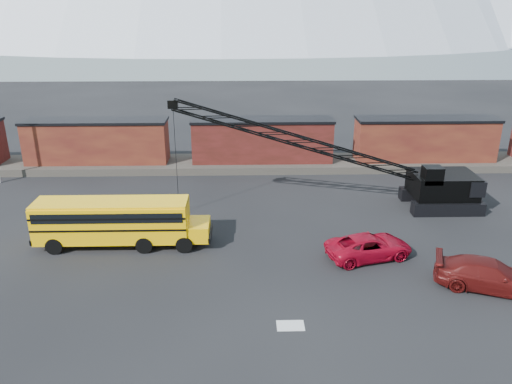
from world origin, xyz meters
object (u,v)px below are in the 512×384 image
(red_pickup, at_px, (369,246))
(crawler_crane, at_px, (322,148))
(maroon_suv, at_px, (489,275))
(school_bus, at_px, (118,221))

(red_pickup, xyz_separation_m, crawler_crane, (-2.04, 8.06, 4.21))
(red_pickup, xyz_separation_m, maroon_suv, (5.93, -3.85, 0.09))
(red_pickup, bearing_deg, crawler_crane, -0.86)
(red_pickup, height_order, maroon_suv, maroon_suv)
(red_pickup, bearing_deg, school_bus, 67.56)
(school_bus, bearing_deg, crawler_crane, 22.55)
(maroon_suv, bearing_deg, school_bus, 94.67)
(maroon_suv, bearing_deg, crawler_crane, 53.47)
(red_pickup, relative_size, crawler_crane, 0.23)
(red_pickup, height_order, crawler_crane, crawler_crane)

